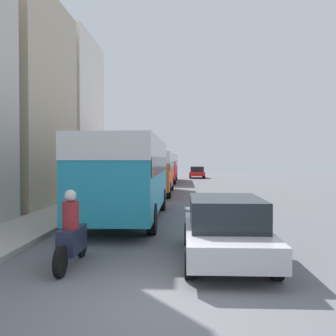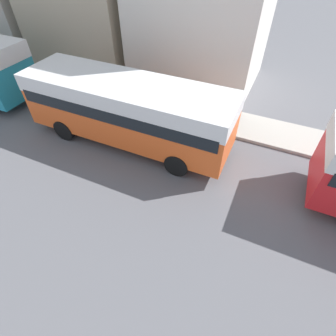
{
  "view_description": "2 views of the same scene",
  "coord_description": "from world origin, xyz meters",
  "px_view_note": "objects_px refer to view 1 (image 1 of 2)",
  "views": [
    {
      "loc": [
        0.2,
        -6.02,
        2.41
      ],
      "look_at": [
        -0.92,
        19.89,
        1.77
      ],
      "focal_mm": 40.0,
      "sensor_mm": 36.0,
      "label": 1
    },
    {
      "loc": [
        6.2,
        25.08,
        7.64
      ],
      "look_at": [
        0.26,
        22.37,
        1.24
      ],
      "focal_mm": 28.0,
      "sensor_mm": 36.0,
      "label": 2
    }
  ],
  "objects_px": {
    "bus_lead": "(128,168)",
    "car_far_curb": "(225,228)",
    "car_crossing": "(197,172)",
    "bus_third_in_line": "(164,164)",
    "pedestrian_near_curb": "(143,170)",
    "motorcycle_behind_lead": "(72,236)",
    "bus_following": "(153,167)"
  },
  "relations": [
    {
      "from": "bus_third_in_line",
      "to": "car_far_curb",
      "type": "distance_m",
      "value": 29.97
    },
    {
      "from": "car_crossing",
      "to": "pedestrian_near_curb",
      "type": "bearing_deg",
      "value": -147.08
    },
    {
      "from": "bus_third_in_line",
      "to": "motorcycle_behind_lead",
      "type": "bearing_deg",
      "value": -90.81
    },
    {
      "from": "bus_third_in_line",
      "to": "car_far_curb",
      "type": "relative_size",
      "value": 2.55
    },
    {
      "from": "bus_lead",
      "to": "bus_third_in_line",
      "type": "distance_m",
      "value": 24.06
    },
    {
      "from": "bus_third_in_line",
      "to": "motorcycle_behind_lead",
      "type": "relative_size",
      "value": 4.99
    },
    {
      "from": "car_crossing",
      "to": "motorcycle_behind_lead",
      "type": "bearing_deg",
      "value": -96.03
    },
    {
      "from": "car_crossing",
      "to": "car_far_curb",
      "type": "distance_m",
      "value": 38.27
    },
    {
      "from": "motorcycle_behind_lead",
      "to": "pedestrian_near_curb",
      "type": "bearing_deg",
      "value": 93.71
    },
    {
      "from": "bus_following",
      "to": "bus_third_in_line",
      "type": "relative_size",
      "value": 0.81
    },
    {
      "from": "pedestrian_near_curb",
      "to": "car_crossing",
      "type": "bearing_deg",
      "value": 32.92
    },
    {
      "from": "bus_lead",
      "to": "car_far_curb",
      "type": "bearing_deg",
      "value": -61.01
    },
    {
      "from": "motorcycle_behind_lead",
      "to": "car_crossing",
      "type": "xyz_separation_m",
      "value": [
        4.11,
        38.92,
        0.07
      ]
    },
    {
      "from": "car_crossing",
      "to": "car_far_curb",
      "type": "bearing_deg",
      "value": -90.93
    },
    {
      "from": "bus_third_in_line",
      "to": "car_crossing",
      "type": "distance_m",
      "value": 9.31
    },
    {
      "from": "bus_lead",
      "to": "car_far_curb",
      "type": "height_order",
      "value": "bus_lead"
    },
    {
      "from": "bus_lead",
      "to": "car_crossing",
      "type": "distance_m",
      "value": 32.78
    },
    {
      "from": "car_far_curb",
      "to": "motorcycle_behind_lead",
      "type": "bearing_deg",
      "value": -169.4
    },
    {
      "from": "bus_third_in_line",
      "to": "car_crossing",
      "type": "height_order",
      "value": "bus_third_in_line"
    },
    {
      "from": "motorcycle_behind_lead",
      "to": "car_crossing",
      "type": "relative_size",
      "value": 0.5
    },
    {
      "from": "bus_lead",
      "to": "motorcycle_behind_lead",
      "type": "relative_size",
      "value": 4.05
    },
    {
      "from": "bus_following",
      "to": "car_far_curb",
      "type": "distance_m",
      "value": 16.99
    },
    {
      "from": "car_far_curb",
      "to": "pedestrian_near_curb",
      "type": "xyz_separation_m",
      "value": [
        -5.75,
        34.14,
        0.34
      ]
    },
    {
      "from": "motorcycle_behind_lead",
      "to": "bus_lead",
      "type": "bearing_deg",
      "value": 87.2
    },
    {
      "from": "bus_following",
      "to": "bus_third_in_line",
      "type": "xyz_separation_m",
      "value": [
        0.05,
        13.12,
        0.02
      ]
    },
    {
      "from": "pedestrian_near_curb",
      "to": "bus_following",
      "type": "bearing_deg",
      "value": -81.41
    },
    {
      "from": "bus_third_in_line",
      "to": "pedestrian_near_curb",
      "type": "height_order",
      "value": "bus_third_in_line"
    },
    {
      "from": "bus_third_in_line",
      "to": "pedestrian_near_curb",
      "type": "relative_size",
      "value": 6.03
    },
    {
      "from": "bus_following",
      "to": "pedestrian_near_curb",
      "type": "height_order",
      "value": "bus_following"
    },
    {
      "from": "bus_following",
      "to": "pedestrian_near_curb",
      "type": "bearing_deg",
      "value": 98.59
    },
    {
      "from": "car_far_curb",
      "to": "pedestrian_near_curb",
      "type": "bearing_deg",
      "value": 99.56
    },
    {
      "from": "bus_lead",
      "to": "bus_third_in_line",
      "type": "relative_size",
      "value": 0.81
    }
  ]
}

